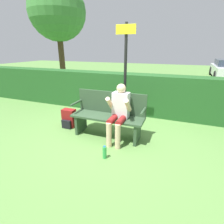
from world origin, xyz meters
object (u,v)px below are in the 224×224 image
at_px(backpack, 69,119).
at_px(water_bottle, 105,152).
at_px(person_seated, 119,111).
at_px(signpost, 125,71).
at_px(park_bench, 109,115).
at_px(tree, 57,12).

bearing_deg(backpack, water_bottle, -33.71).
relative_size(person_seated, signpost, 0.50).
height_order(backpack, water_bottle, backpack).
distance_m(park_bench, person_seated, 0.38).
bearing_deg(person_seated, backpack, 172.11).
distance_m(backpack, signpost, 1.85).
bearing_deg(water_bottle, park_bench, 107.70).
xyz_separation_m(person_seated, backpack, (-1.41, 0.20, -0.46)).
relative_size(water_bottle, signpost, 0.10).
bearing_deg(water_bottle, backpack, 146.29).
height_order(person_seated, water_bottle, person_seated).
bearing_deg(tree, park_bench, -45.40).
xyz_separation_m(person_seated, tree, (-4.89, 4.81, 2.88)).
bearing_deg(backpack, park_bench, -2.62).
bearing_deg(signpost, person_seated, -80.27).
height_order(backpack, tree, tree).
bearing_deg(water_bottle, tree, 131.35).
distance_m(water_bottle, signpost, 2.03).
height_order(park_bench, tree, tree).
bearing_deg(park_bench, water_bottle, -72.30).
distance_m(backpack, tree, 6.67).
distance_m(park_bench, backpack, 1.15).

